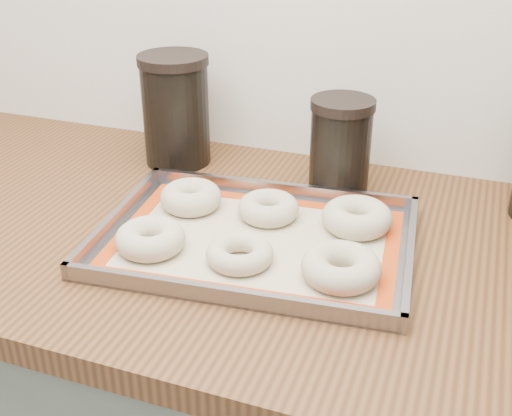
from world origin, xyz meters
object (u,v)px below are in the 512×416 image
at_px(baking_tray, 256,239).
at_px(bagel_front_right, 341,267).
at_px(bagel_front_left, 150,238).
at_px(bagel_back_left, 191,197).
at_px(canister_left, 176,110).
at_px(bagel_back_right, 357,217).
at_px(canister_mid, 340,146).
at_px(bagel_front_mid, 240,253).
at_px(bagel_back_mid, 268,208).

distance_m(baking_tray, bagel_front_right, 0.15).
bearing_deg(baking_tray, bagel_front_left, -150.54).
xyz_separation_m(bagel_back_left, canister_left, (-0.11, 0.18, 0.08)).
bearing_deg(bagel_back_right, baking_tray, -146.61).
xyz_separation_m(bagel_back_right, canister_mid, (-0.06, 0.13, 0.06)).
distance_m(bagel_front_left, bagel_back_left, 0.14).
bearing_deg(bagel_front_mid, bagel_back_right, 48.79).
bearing_deg(canister_mid, bagel_front_right, -75.71).
relative_size(bagel_back_mid, canister_mid, 0.58).
height_order(bagel_front_mid, bagel_back_left, bagel_back_left).
bearing_deg(bagel_front_mid, bagel_front_left, -175.17).
xyz_separation_m(bagel_back_mid, canister_left, (-0.24, 0.17, 0.08)).
bearing_deg(bagel_back_right, canister_mid, 114.94).
relative_size(bagel_front_right, bagel_back_mid, 1.12).
xyz_separation_m(bagel_back_left, bagel_back_right, (0.27, 0.02, 0.00)).
distance_m(bagel_front_right, canister_left, 0.49).
bearing_deg(bagel_back_left, bagel_back_right, 5.17).
relative_size(bagel_front_left, bagel_front_right, 0.94).
relative_size(bagel_front_mid, bagel_back_left, 0.96).
bearing_deg(bagel_front_right, canister_mid, 104.29).
distance_m(bagel_back_left, bagel_back_right, 0.27).
relative_size(bagel_front_right, bagel_back_right, 1.01).
distance_m(bagel_front_left, bagel_front_right, 0.28).
distance_m(bagel_front_mid, bagel_front_right, 0.14).
bearing_deg(canister_mid, bagel_back_right, -65.06).
height_order(bagel_front_right, bagel_back_left, bagel_back_left).
distance_m(bagel_front_right, canister_mid, 0.29).
height_order(bagel_front_right, canister_left, canister_left).
bearing_deg(bagel_front_left, canister_left, 109.30).
height_order(bagel_front_left, bagel_back_left, bagel_back_left).
distance_m(canister_left, canister_mid, 0.32).
distance_m(bagel_front_left, bagel_front_mid, 0.14).
xyz_separation_m(bagel_back_right, canister_left, (-0.38, 0.15, 0.08)).
bearing_deg(canister_left, bagel_front_mid, -51.14).
bearing_deg(bagel_back_mid, canister_left, 145.44).
bearing_deg(bagel_back_mid, canister_mid, 61.59).
bearing_deg(canister_mid, baking_tray, -108.26).
height_order(bagel_back_left, bagel_back_mid, bagel_back_left).
xyz_separation_m(baking_tray, bagel_front_left, (-0.14, -0.08, 0.02)).
bearing_deg(canister_mid, bagel_back_mid, -118.41).
bearing_deg(bagel_front_mid, canister_mid, 75.60).
height_order(bagel_front_right, bagel_back_right, bagel_back_right).
bearing_deg(bagel_back_mid, bagel_back_right, 5.60).
bearing_deg(canister_left, canister_mid, -3.68).
bearing_deg(bagel_back_right, bagel_front_left, -148.55).
relative_size(bagel_front_mid, canister_mid, 0.58).
height_order(bagel_front_mid, canister_left, canister_left).
bearing_deg(bagel_front_mid, canister_left, 128.86).
height_order(bagel_back_right, canister_mid, canister_mid).
distance_m(bagel_back_left, canister_mid, 0.27).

